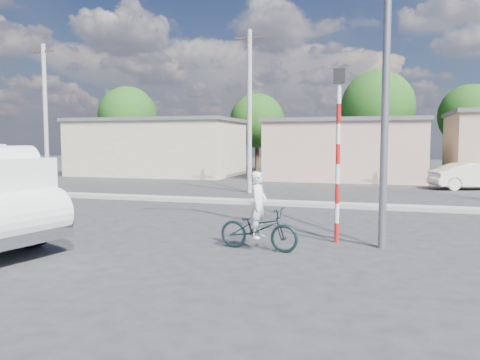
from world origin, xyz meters
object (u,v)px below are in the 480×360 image
(car_cream, at_px, (472,176))
(traffic_pole, at_px, (338,140))
(bicycle, at_px, (258,228))
(streetlight, at_px, (380,39))
(cyclist, at_px, (258,217))

(car_cream, distance_m, traffic_pole, 16.53)
(bicycle, relative_size, traffic_pole, 0.45)
(streetlight, bearing_deg, car_cream, 72.82)
(traffic_pole, bearing_deg, streetlight, -17.73)
(cyclist, relative_size, car_cream, 0.37)
(bicycle, relative_size, car_cream, 0.46)
(car_cream, bearing_deg, bicycle, 137.72)
(bicycle, relative_size, cyclist, 1.25)
(car_cream, height_order, traffic_pole, traffic_pole)
(bicycle, xyz_separation_m, traffic_pole, (1.71, 1.35, 2.08))
(car_cream, bearing_deg, streetlight, 144.66)
(bicycle, distance_m, car_cream, 18.32)
(traffic_pole, distance_m, streetlight, 2.56)
(cyclist, xyz_separation_m, traffic_pole, (1.71, 1.35, 1.81))
(cyclist, xyz_separation_m, car_cream, (7.49, 16.72, -0.08))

